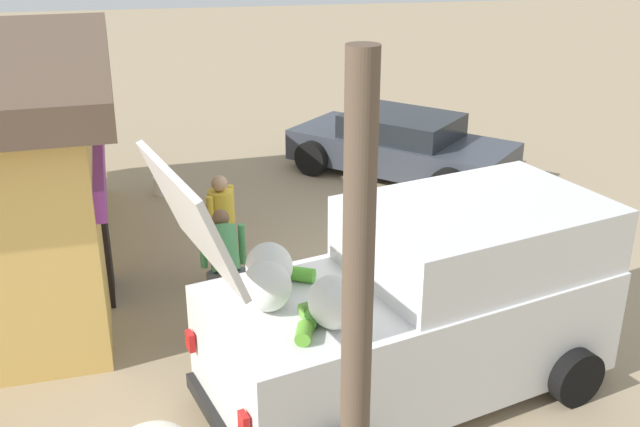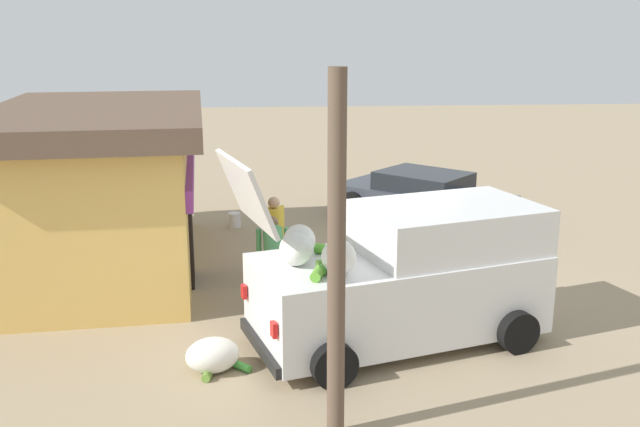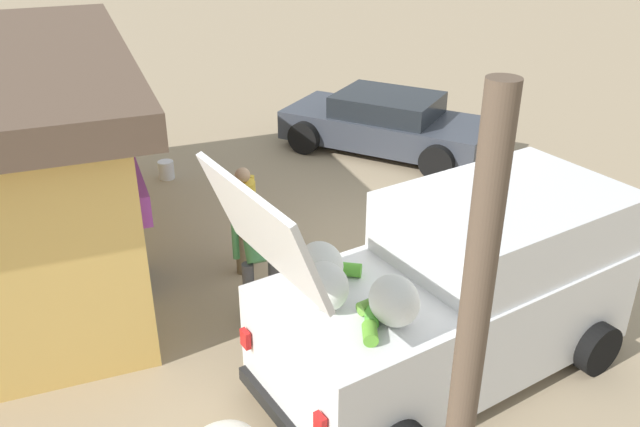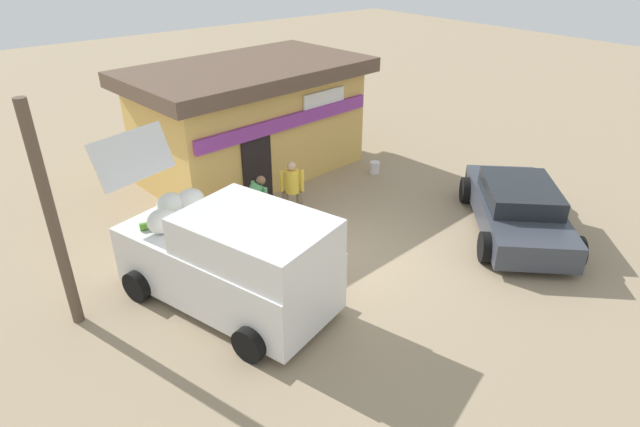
{
  "view_description": "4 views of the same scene",
  "coord_description": "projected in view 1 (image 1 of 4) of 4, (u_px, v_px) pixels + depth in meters",
  "views": [
    {
      "loc": [
        -9.22,
        2.32,
        4.87
      ],
      "look_at": [
        -0.27,
        0.62,
        1.08
      ],
      "focal_mm": 41.94,
      "sensor_mm": 36.0,
      "label": 1
    },
    {
      "loc": [
        -12.41,
        2.1,
        4.53
      ],
      "look_at": [
        0.95,
        0.99,
        1.01
      ],
      "focal_mm": 39.67,
      "sensor_mm": 36.0,
      "label": 2
    },
    {
      "loc": [
        -8.28,
        3.22,
        5.09
      ],
      "look_at": [
        -0.17,
        0.87,
        0.85
      ],
      "focal_mm": 37.43,
      "sensor_mm": 36.0,
      "label": 3
    },
    {
      "loc": [
        -6.6,
        -7.47,
        6.33
      ],
      "look_at": [
        -0.46,
        0.17,
        1.11
      ],
      "focal_mm": 29.88,
      "sensor_mm": 36.0,
      "label": 4
    }
  ],
  "objects": [
    {
      "name": "delivery_van",
      "position": [
        422.0,
        304.0,
        7.79
      ],
      "size": [
        3.1,
        4.88,
        2.92
      ],
      "color": "white",
      "rests_on": "ground_plane"
    },
    {
      "name": "vendor_standing",
      "position": [
        222.0,
        222.0,
        10.03
      ],
      "size": [
        0.48,
        0.48,
        1.57
      ],
      "color": "#726047",
      "rests_on": "ground_plane"
    },
    {
      "name": "parked_sedan",
      "position": [
        401.0,
        146.0,
        14.27
      ],
      "size": [
        4.18,
        4.23,
        1.2
      ],
      "color": "#383D47",
      "rests_on": "ground_plane"
    },
    {
      "name": "customer_bending",
      "position": [
        225.0,
        261.0,
        9.07
      ],
      "size": [
        0.63,
        0.57,
        1.43
      ],
      "color": "#4C4C51",
      "rests_on": "ground_plane"
    },
    {
      "name": "utility_pole",
      "position": [
        356.0,
        366.0,
        4.87
      ],
      "size": [
        0.2,
        0.2,
        4.16
      ],
      "primitive_type": "cylinder",
      "color": "brown",
      "rests_on": "ground_plane"
    },
    {
      "name": "ground_plane",
      "position": [
        359.0,
        273.0,
        10.63
      ],
      "size": [
        60.0,
        60.0,
        0.0
      ],
      "primitive_type": "plane",
      "color": "#9E896B"
    },
    {
      "name": "paint_bucket",
      "position": [
        162.0,
        185.0,
        13.45
      ],
      "size": [
        0.3,
        0.3,
        0.34
      ],
      "primitive_type": "cylinder",
      "color": "silver",
      "rests_on": "ground_plane"
    }
  ]
}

